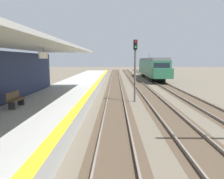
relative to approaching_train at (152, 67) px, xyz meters
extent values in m
cube|color=#A8A8A3|center=(-11.20, -26.34, -1.73)|extent=(5.00, 80.00, 0.90)
cube|color=yellow|center=(-8.95, -26.34, -1.27)|extent=(0.50, 80.00, 0.01)
cube|color=#B2B2AD|center=(-11.30, -31.13, 2.17)|extent=(4.40, 24.00, 0.16)
cube|color=white|center=(-10.90, -29.13, 1.64)|extent=(0.08, 1.40, 0.36)
cylinder|color=#333333|center=(-10.90, -29.13, 1.96)|extent=(0.03, 0.03, 0.27)
cube|color=#4C3D2D|center=(-6.80, -22.34, -2.17)|extent=(2.34, 120.00, 0.01)
cube|color=slate|center=(-7.52, -22.34, -2.09)|extent=(0.08, 120.00, 0.15)
cube|color=slate|center=(-6.08, -22.34, -2.09)|extent=(0.08, 120.00, 0.15)
cube|color=#4C3D2D|center=(-3.40, -22.34, -2.17)|extent=(2.34, 120.00, 0.01)
cube|color=slate|center=(-4.12, -22.34, -2.09)|extent=(0.08, 120.00, 0.15)
cube|color=slate|center=(-2.68, -22.34, -2.09)|extent=(0.08, 120.00, 0.15)
cube|color=#4C3D2D|center=(0.00, -22.34, -2.17)|extent=(2.34, 120.00, 0.01)
cube|color=slate|center=(-0.72, -22.34, -2.09)|extent=(0.08, 120.00, 0.15)
cube|color=slate|center=(0.72, -22.34, -2.09)|extent=(0.08, 120.00, 0.15)
cube|color=#286647|center=(0.00, 0.38, -0.11)|extent=(2.90, 18.00, 2.70)
cube|color=slate|center=(0.00, 0.38, 1.46)|extent=(2.67, 18.00, 0.44)
cube|color=black|center=(0.00, -8.64, 0.30)|extent=(2.32, 0.06, 1.21)
cube|color=#286647|center=(0.00, -9.42, -0.58)|extent=(2.78, 1.60, 1.49)
cube|color=black|center=(1.46, 0.38, 0.30)|extent=(0.04, 15.84, 0.86)
cylinder|color=#333333|center=(0.00, 3.98, 2.13)|extent=(0.06, 0.06, 0.90)
cube|color=black|center=(0.00, -5.47, -1.82)|extent=(2.18, 2.20, 0.72)
cube|color=black|center=(0.00, 6.23, -1.82)|extent=(2.18, 2.20, 0.72)
cylinder|color=#4C4C4C|center=(-5.17, -23.02, 0.02)|extent=(0.16, 0.16, 4.40)
cube|color=black|center=(-5.17, -23.02, 2.62)|extent=(0.32, 0.24, 0.80)
sphere|color=red|center=(-5.17, -23.16, 2.84)|extent=(0.16, 0.16, 0.16)
sphere|color=green|center=(-5.17, -23.16, 2.40)|extent=(0.16, 0.16, 0.16)
cube|color=brown|center=(-12.43, -29.49, -0.84)|extent=(0.44, 1.60, 0.06)
cube|color=brown|center=(-12.63, -29.49, -0.60)|extent=(0.06, 1.60, 0.40)
cube|color=#333333|center=(-12.43, -30.09, -1.06)|extent=(0.36, 0.08, 0.44)
cube|color=#333333|center=(-12.43, -28.89, -1.06)|extent=(0.36, 0.08, 0.44)
camera|label=1|loc=(-6.82, -42.00, 1.42)|focal=36.23mm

